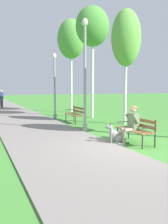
{
  "coord_description": "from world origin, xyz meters",
  "views": [
    {
      "loc": [
        -4.28,
        -5.88,
        1.82
      ],
      "look_at": [
        -0.52,
        2.38,
        0.9
      ],
      "focal_mm": 37.81,
      "sensor_mm": 36.0,
      "label": 1
    }
  ],
  "objects": [
    {
      "name": "park_bench_near",
      "position": [
        0.48,
        0.38,
        0.51
      ],
      "size": [
        0.55,
        1.5,
        0.85
      ],
      "color": "olive",
      "rests_on": "ground"
    },
    {
      "name": "ground_plane",
      "position": [
        0.0,
        0.0,
        0.0
      ],
      "size": [
        120.0,
        120.0,
        0.0
      ],
      "primitive_type": "plane",
      "color": "#478E38"
    },
    {
      "name": "park_bench_mid",
      "position": [
        0.45,
        5.57,
        0.51
      ],
      "size": [
        0.55,
        1.5,
        0.85
      ],
      "color": "olive",
      "rests_on": "ground"
    },
    {
      "name": "birch_tree_second",
      "position": [
        2.48,
        4.0,
        4.24
      ],
      "size": [
        1.49,
        1.35,
        5.66
      ],
      "color": "silver",
      "rests_on": "ground"
    },
    {
      "name": "lamp_post_near",
      "position": [
        -0.18,
        3.04,
        2.39
      ],
      "size": [
        0.24,
        0.24,
        4.63
      ],
      "color": "gray",
      "rests_on": "ground"
    },
    {
      "name": "lamp_post_mid",
      "position": [
        -0.13,
        7.34,
        1.98
      ],
      "size": [
        0.24,
        0.24,
        3.81
      ],
      "color": "gray",
      "rests_on": "ground"
    },
    {
      "name": "birch_tree_third",
      "position": [
        2.22,
        7.16,
        5.46
      ],
      "size": [
        2.07,
        1.83,
        6.71
      ],
      "color": "silver",
      "rests_on": "ground"
    },
    {
      "name": "dog_grey",
      "position": [
        -0.16,
        0.62,
        0.26
      ],
      "size": [
        0.81,
        0.42,
        0.71
      ],
      "color": "gray",
      "rests_on": "ground"
    },
    {
      "name": "pedestrian_further_distant",
      "position": [
        -2.12,
        19.14,
        0.84
      ],
      "size": [
        0.32,
        0.22,
        1.65
      ],
      "color": "#383842",
      "rests_on": "ground"
    },
    {
      "name": "birch_tree_fourth",
      "position": [
        2.25,
        10.77,
        5.41
      ],
      "size": [
        2.01,
        2.17,
        6.88
      ],
      "color": "silver",
      "rests_on": "ground"
    },
    {
      "name": "pedestrian_distant",
      "position": [
        -2.2,
        16.9,
        0.84
      ],
      "size": [
        0.32,
        0.22,
        1.65
      ],
      "color": "#383842",
      "rests_on": "ground"
    },
    {
      "name": "person_seated_on_near_bench",
      "position": [
        0.27,
        0.43,
        0.68
      ],
      "size": [
        0.74,
        0.49,
        1.25
      ],
      "color": "gray",
      "rests_on": "ground"
    }
  ]
}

